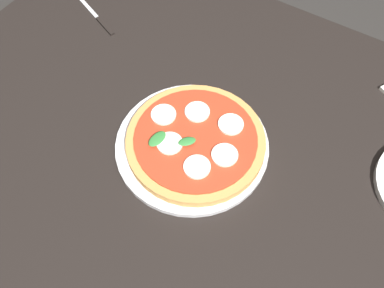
{
  "coord_description": "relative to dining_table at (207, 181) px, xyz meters",
  "views": [
    {
      "loc": [
        -0.19,
        0.36,
        1.41
      ],
      "look_at": [
        0.04,
        -0.01,
        0.72
      ],
      "focal_mm": 38.78,
      "sensor_mm": 36.0,
      "label": 1
    }
  ],
  "objects": [
    {
      "name": "ground_plane",
      "position": [
        0.0,
        0.0,
        -0.62
      ],
      "size": [
        6.0,
        6.0,
        0.0
      ],
      "primitive_type": "plane",
      "color": "#2D2B28"
    },
    {
      "name": "dining_table",
      "position": [
        0.0,
        0.0,
        0.0
      ],
      "size": [
        1.34,
        1.01,
        0.71
      ],
      "color": "black",
      "rests_on": "ground_plane"
    },
    {
      "name": "serving_tray",
      "position": [
        0.04,
        -0.01,
        0.1
      ],
      "size": [
        0.3,
        0.3,
        0.01
      ],
      "primitive_type": "cylinder",
      "color": "silver",
      "rests_on": "dining_table"
    },
    {
      "name": "pizza",
      "position": [
        0.04,
        -0.01,
        0.11
      ],
      "size": [
        0.27,
        0.27,
        0.03
      ],
      "color": "tan",
      "rests_on": "serving_tray"
    },
    {
      "name": "knife",
      "position": [
        0.43,
        -0.2,
        0.09
      ],
      "size": [
        0.16,
        0.07,
        0.01
      ],
      "color": "black",
      "rests_on": "dining_table"
    }
  ]
}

